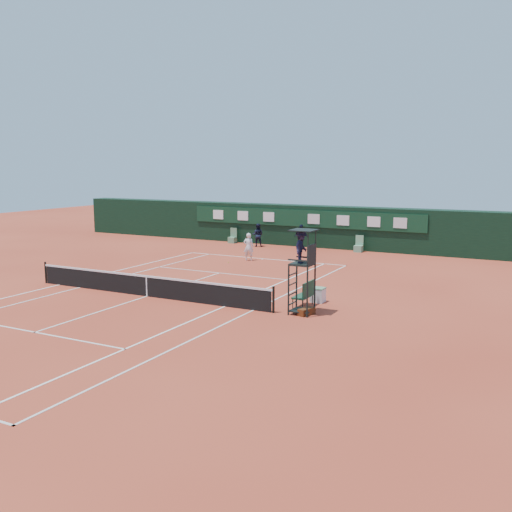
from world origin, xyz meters
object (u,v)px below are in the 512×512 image
(tennis_net, at_px, (147,285))
(cooler, at_px, (318,295))
(player_bench, at_px, (305,293))
(umpire_chair, at_px, (302,254))
(player, at_px, (249,247))

(tennis_net, relative_size, cooler, 20.00)
(player_bench, bearing_deg, umpire_chair, -74.95)
(cooler, distance_m, player, 11.46)
(umpire_chair, xyz_separation_m, player_bench, (-0.31, 1.15, -1.86))
(tennis_net, height_order, player, player)
(player_bench, bearing_deg, player, 129.54)
(umpire_chair, relative_size, player_bench, 2.85)
(player, bearing_deg, tennis_net, 70.11)
(tennis_net, relative_size, umpire_chair, 3.77)
(player, bearing_deg, umpire_chair, 104.53)
(tennis_net, relative_size, player_bench, 10.75)
(cooler, bearing_deg, umpire_chair, -86.32)
(tennis_net, bearing_deg, umpire_chair, 2.91)
(tennis_net, height_order, umpire_chair, umpire_chair)
(cooler, relative_size, player, 0.37)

